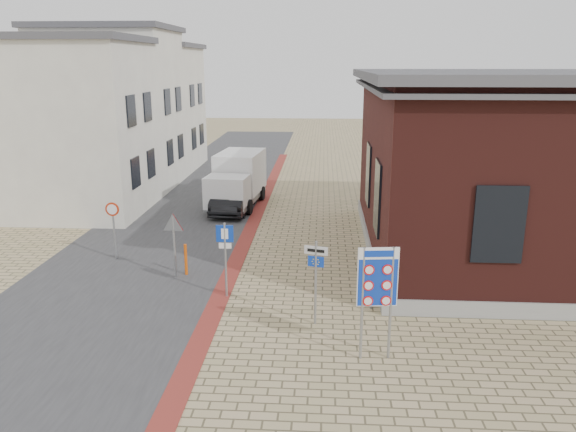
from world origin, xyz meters
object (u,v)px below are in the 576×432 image
(essen_sign, at_px, (316,270))
(border_sign, at_px, (378,280))
(sedan, at_px, (234,196))
(bollard, at_px, (186,260))
(parking_sign, at_px, (225,247))
(box_truck, at_px, (237,179))

(essen_sign, bearing_deg, border_sign, -35.43)
(sedan, xyz_separation_m, bollard, (-0.30, -8.72, -0.18))
(bollard, bearing_deg, parking_sign, -46.06)
(border_sign, bearing_deg, essen_sign, 123.52)
(sedan, height_order, parking_sign, parking_sign)
(border_sign, distance_m, essen_sign, 2.39)
(box_truck, relative_size, parking_sign, 2.18)
(box_truck, height_order, bollard, box_truck)
(sedan, xyz_separation_m, parking_sign, (1.40, -10.48, 0.89))
(sedan, distance_m, bollard, 8.72)
(bollard, bearing_deg, sedan, 88.03)
(bollard, bearing_deg, border_sign, -41.26)
(box_truck, relative_size, border_sign, 1.81)
(sedan, height_order, border_sign, border_sign)
(essen_sign, bearing_deg, bollard, 157.17)
(border_sign, height_order, parking_sign, border_sign)
(box_truck, distance_m, bollard, 9.82)
(parking_sign, bearing_deg, box_truck, 96.68)
(border_sign, distance_m, bollard, 8.13)
(parking_sign, height_order, bollard, parking_sign)
(sedan, height_order, bollard, sedan)
(parking_sign, xyz_separation_m, bollard, (-1.70, 1.76, -1.08))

